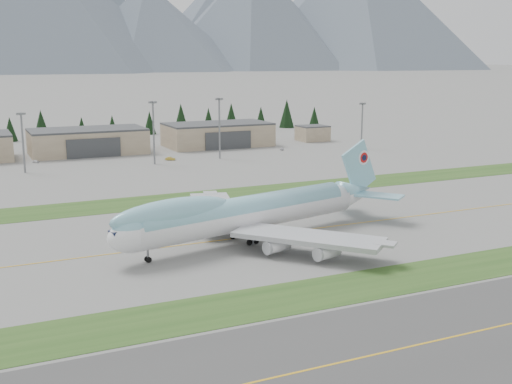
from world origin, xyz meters
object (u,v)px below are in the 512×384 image
hangar_right (218,134)px  service_vehicle_a (36,163)px  service_vehicle_b (170,160)px  service_vehicle_c (282,150)px  hangar_center (88,141)px  boeing_747_freighter (247,212)px

hangar_right → service_vehicle_a: hangar_right is taller
service_vehicle_b → service_vehicle_c: bearing=-48.4°
hangar_center → service_vehicle_a: 29.40m
service_vehicle_b → service_vehicle_c: service_vehicle_b is taller
boeing_747_freighter → hangar_center: size_ratio=1.60×
boeing_747_freighter → service_vehicle_c: boeing_747_freighter is taller
boeing_747_freighter → service_vehicle_c: bearing=46.7°
hangar_center → hangar_right: same height
service_vehicle_a → service_vehicle_b: size_ratio=0.80×
hangar_right → service_vehicle_b: 47.27m
boeing_747_freighter → hangar_center: bearing=79.5°
hangar_center → service_vehicle_a: size_ratio=14.78×
service_vehicle_a → service_vehicle_b: bearing=-50.9°
service_vehicle_a → hangar_right: bearing=-21.7°
hangar_center → service_vehicle_a: bearing=-144.6°
service_vehicle_a → service_vehicle_c: service_vehicle_a is taller
boeing_747_freighter → service_vehicle_b: (19.39, 119.78, -6.63)m
service_vehicle_b → boeing_747_freighter: bearing=-155.8°
boeing_747_freighter → service_vehicle_b: size_ratio=18.80×
service_vehicle_b → hangar_right: bearing=-12.1°
hangar_center → hangar_right: size_ratio=1.00×
boeing_747_freighter → service_vehicle_b: bearing=67.6°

